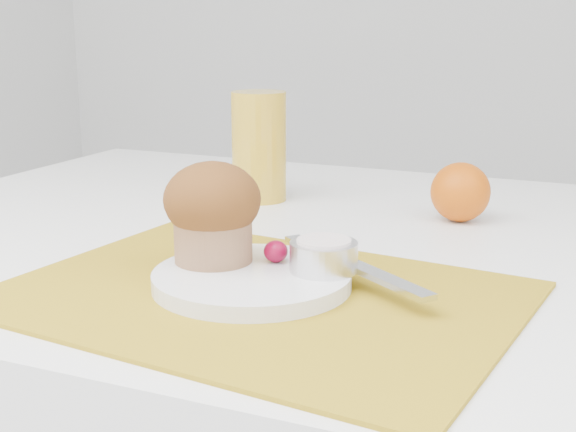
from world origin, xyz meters
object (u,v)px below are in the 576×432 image
at_px(orange, 460,192).
at_px(juice_glass, 259,146).
at_px(muffin, 213,211).
at_px(plate, 252,279).

bearing_deg(orange, juice_glass, 178.50).
distance_m(juice_glass, muffin, 0.33).
xyz_separation_m(plate, juice_glass, (-0.15, 0.33, 0.06)).
distance_m(orange, juice_glass, 0.27).
relative_size(plate, juice_glass, 1.24).
bearing_deg(plate, juice_glass, 114.45).
height_order(orange, juice_glass, juice_glass).
bearing_deg(orange, muffin, -118.02).
height_order(orange, muffin, muffin).
distance_m(plate, juice_glass, 0.37).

